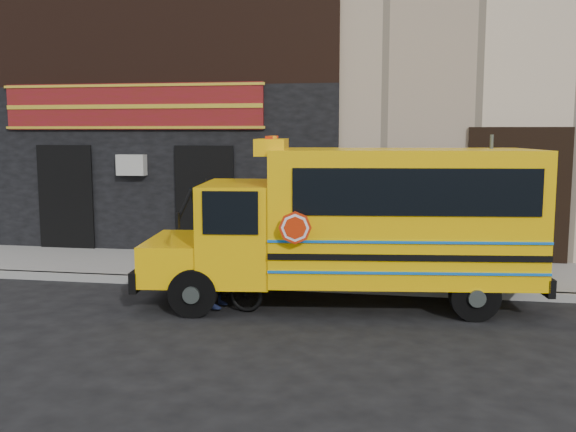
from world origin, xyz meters
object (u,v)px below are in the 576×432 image
(cyclist, at_px, (218,265))
(bicycle, at_px, (219,282))
(sign_pole, at_px, (489,210))
(school_bus, at_px, (362,220))

(cyclist, bearing_deg, bicycle, -137.15)
(sign_pole, bearing_deg, cyclist, -162.52)
(sign_pole, xyz_separation_m, cyclist, (-4.62, -1.45, -0.87))
(sign_pole, bearing_deg, school_bus, -163.87)
(school_bus, distance_m, cyclist, 2.62)
(cyclist, bearing_deg, school_bus, -68.22)
(sign_pole, relative_size, bicycle, 1.88)
(school_bus, bearing_deg, sign_pole, 16.13)
(bicycle, xyz_separation_m, cyclist, (-0.02, 0.02, 0.30))
(bicycle, height_order, cyclist, cyclist)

